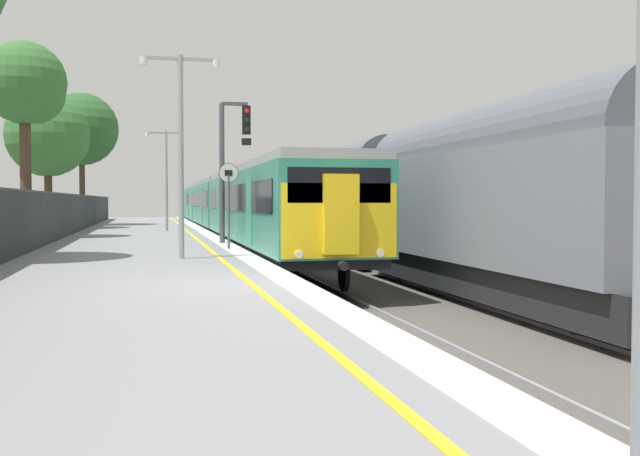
{
  "coord_description": "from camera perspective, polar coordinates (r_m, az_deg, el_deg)",
  "views": [
    {
      "loc": [
        -2.06,
        -12.94,
        1.47
      ],
      "look_at": [
        1.67,
        3.35,
        0.85
      ],
      "focal_mm": 41.61,
      "sensor_mm": 36.0,
      "label": 1
    }
  ],
  "objects": [
    {
      "name": "background_tree_back",
      "position": [
        31.68,
        -21.6,
        10.03
      ],
      "size": [
        3.25,
        3.25,
        7.73
      ],
      "color": "#473323",
      "rests_on": "ground"
    },
    {
      "name": "platform_lamp_mid",
      "position": [
        19.17,
        -10.66,
        6.85
      ],
      "size": [
        2.0,
        0.2,
        5.14
      ],
      "color": "#93999E",
      "rests_on": "ground"
    },
    {
      "name": "freight_train_adjacent_track",
      "position": [
        25.3,
        5.95,
        2.38
      ],
      "size": [
        2.6,
        28.29,
        4.74
      ],
      "color": "#232326",
      "rests_on": "ground"
    },
    {
      "name": "signal_gantry",
      "position": [
        25.95,
        -6.94,
        5.59
      ],
      "size": [
        1.1,
        0.24,
        4.88
      ],
      "color": "#47474C",
      "rests_on": "ground"
    },
    {
      "name": "background_tree_centre",
      "position": [
        47.05,
        -17.99,
        7.04
      ],
      "size": [
        4.35,
        4.35,
        7.96
      ],
      "color": "#473323",
      "rests_on": "ground"
    },
    {
      "name": "speed_limit_sign",
      "position": [
        22.7,
        -7.04,
        2.59
      ],
      "size": [
        0.59,
        0.08,
        2.61
      ],
      "color": "#59595B",
      "rests_on": "ground"
    },
    {
      "name": "background_tree_right",
      "position": [
        41.68,
        -20.06,
        6.52
      ],
      "size": [
        4.35,
        4.35,
        7.09
      ],
      "color": "#473323",
      "rests_on": "ground"
    },
    {
      "name": "platform_lamp_far",
      "position": [
        37.29,
        -11.74,
        4.32
      ],
      "size": [
        2.0,
        0.2,
        4.9
      ],
      "color": "#93999E",
      "rests_on": "ground"
    },
    {
      "name": "ground",
      "position": [
        13.92,
        7.05,
        -6.49
      ],
      "size": [
        17.4,
        110.0,
        1.21
      ],
      "color": "gray"
    },
    {
      "name": "commuter_train_at_platform",
      "position": [
        46.75,
        -7.78,
        1.84
      ],
      "size": [
        2.83,
        61.3,
        3.81
      ],
      "color": "#2D846B",
      "rests_on": "ground"
    }
  ]
}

